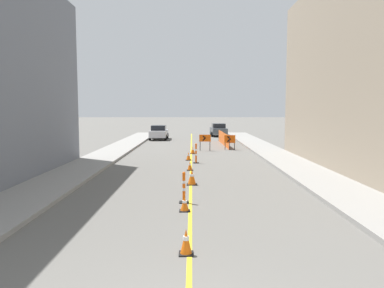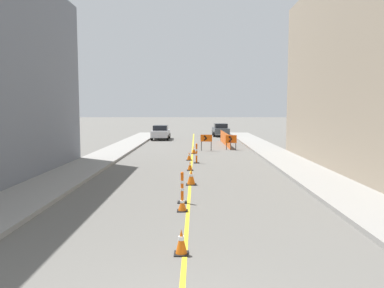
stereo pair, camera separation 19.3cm
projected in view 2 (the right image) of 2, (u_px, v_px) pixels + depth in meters
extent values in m
cube|color=gold|center=(192.00, 154.00, 28.04)|extent=(0.12, 46.90, 0.01)
cube|color=gray|center=(111.00, 153.00, 28.09)|extent=(2.61, 46.90, 0.17)
cube|color=gray|center=(274.00, 153.00, 27.98)|extent=(2.61, 46.90, 0.17)
cube|color=black|center=(181.00, 254.00, 8.75)|extent=(0.34, 0.34, 0.03)
cone|color=orange|center=(181.00, 241.00, 8.72)|extent=(0.27, 0.27, 0.58)
cylinder|color=white|center=(181.00, 238.00, 8.71)|extent=(0.14, 0.14, 0.09)
cube|color=black|center=(182.00, 211.00, 12.44)|extent=(0.35, 0.35, 0.03)
cone|color=orange|center=(182.00, 203.00, 12.42)|extent=(0.28, 0.28, 0.47)
cylinder|color=white|center=(182.00, 202.00, 12.41)|extent=(0.15, 0.15, 0.08)
cube|color=black|center=(191.00, 184.00, 16.79)|extent=(0.47, 0.47, 0.03)
cone|color=orange|center=(191.00, 177.00, 16.76)|extent=(0.37, 0.37, 0.65)
cylinder|color=white|center=(191.00, 175.00, 16.75)|extent=(0.19, 0.19, 0.10)
cube|color=black|center=(190.00, 170.00, 20.69)|extent=(0.34, 0.34, 0.03)
cone|color=orange|center=(190.00, 166.00, 20.66)|extent=(0.27, 0.27, 0.48)
cylinder|color=white|center=(190.00, 164.00, 20.66)|extent=(0.14, 0.14, 0.08)
cube|color=black|center=(189.00, 160.00, 24.76)|extent=(0.38, 0.38, 0.03)
cone|color=orange|center=(189.00, 156.00, 24.74)|extent=(0.30, 0.30, 0.52)
cylinder|color=white|center=(189.00, 155.00, 24.73)|extent=(0.16, 0.16, 0.08)
cube|color=black|center=(194.00, 154.00, 28.36)|extent=(0.40, 0.40, 0.03)
cone|color=orange|center=(194.00, 150.00, 28.33)|extent=(0.32, 0.32, 0.53)
cylinder|color=white|center=(194.00, 149.00, 28.33)|extent=(0.16, 0.16, 0.08)
cube|color=black|center=(182.00, 202.00, 13.56)|extent=(0.34, 0.34, 0.04)
cylinder|color=#EF560C|center=(182.00, 188.00, 13.51)|extent=(0.11, 0.11, 1.01)
cylinder|color=white|center=(182.00, 189.00, 13.52)|extent=(0.12, 0.12, 0.10)
cylinder|color=white|center=(182.00, 182.00, 13.49)|extent=(0.12, 0.12, 0.10)
sphere|color=#EF560C|center=(182.00, 173.00, 13.46)|extent=(0.12, 0.12, 0.12)
cube|color=black|center=(197.00, 163.00, 23.48)|extent=(0.35, 0.35, 0.04)
cylinder|color=#EF560C|center=(197.00, 154.00, 23.42)|extent=(0.11, 0.11, 1.12)
cylinder|color=white|center=(197.00, 155.00, 23.43)|extent=(0.12, 0.12, 0.11)
cylinder|color=white|center=(197.00, 150.00, 23.40)|extent=(0.12, 0.12, 0.11)
sphere|color=#EF560C|center=(197.00, 144.00, 23.37)|extent=(0.12, 0.12, 0.12)
cube|color=#EF560C|center=(206.00, 138.00, 30.37)|extent=(0.94, 0.12, 0.56)
cube|color=black|center=(205.00, 137.00, 30.32)|extent=(0.28, 0.04, 0.28)
cube|color=black|center=(205.00, 139.00, 30.33)|extent=(0.28, 0.04, 0.28)
cylinder|color=black|center=(201.00, 146.00, 30.43)|extent=(0.06, 0.06, 0.75)
cylinder|color=black|center=(211.00, 146.00, 30.43)|extent=(0.06, 0.06, 0.75)
cube|color=#EF560C|center=(231.00, 139.00, 31.07)|extent=(0.91, 0.12, 0.65)
cube|color=black|center=(230.00, 138.00, 31.02)|extent=(0.32, 0.04, 0.32)
cube|color=black|center=(230.00, 140.00, 31.03)|extent=(0.32, 0.04, 0.32)
cylinder|color=black|center=(226.00, 146.00, 31.13)|extent=(0.06, 0.06, 0.57)
cylinder|color=black|center=(236.00, 146.00, 31.12)|extent=(0.06, 0.06, 0.57)
cube|color=#EF560C|center=(225.00, 139.00, 35.31)|extent=(0.27, 8.84, 1.17)
cylinder|color=#262626|center=(231.00, 143.00, 30.90)|extent=(0.05, 0.05, 1.17)
cylinder|color=#262626|center=(221.00, 135.00, 39.71)|extent=(0.05, 0.05, 1.17)
cube|color=#B7B7BC|center=(161.00, 133.00, 41.62)|extent=(1.81, 4.30, 0.72)
cube|color=black|center=(161.00, 128.00, 41.35)|extent=(1.53, 1.94, 0.55)
cylinder|color=black|center=(154.00, 136.00, 42.99)|extent=(0.22, 0.64, 0.64)
cylinder|color=black|center=(169.00, 136.00, 42.97)|extent=(0.22, 0.64, 0.64)
cylinder|color=black|center=(152.00, 137.00, 40.33)|extent=(0.22, 0.64, 0.64)
cylinder|color=black|center=(168.00, 138.00, 40.32)|extent=(0.22, 0.64, 0.64)
cube|color=#474C51|center=(220.00, 131.00, 46.72)|extent=(1.99, 4.37, 0.72)
cube|color=black|center=(221.00, 126.00, 46.44)|extent=(1.61, 2.00, 0.55)
cylinder|color=black|center=(213.00, 133.00, 48.09)|extent=(0.25, 0.65, 0.64)
cylinder|color=black|center=(226.00, 133.00, 48.07)|extent=(0.25, 0.65, 0.64)
cylinder|color=black|center=(214.00, 134.00, 45.43)|extent=(0.25, 0.65, 0.64)
cylinder|color=black|center=(228.00, 134.00, 45.42)|extent=(0.25, 0.65, 0.64)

